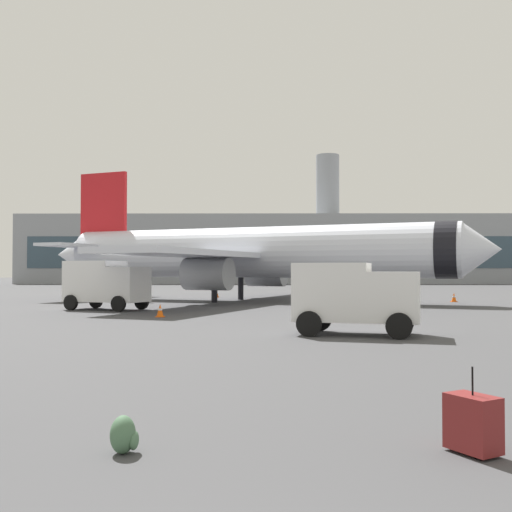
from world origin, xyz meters
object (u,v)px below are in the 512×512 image
object	(u,v)px
safety_cone_far	(454,297)
safety_cone_near	(160,311)
cargo_van	(355,295)
airplane_at_gate	(250,253)
service_truck	(106,283)
safety_cone_outer	(217,294)
safety_cone_mid	(397,316)
rolling_suitcase	(473,423)
traveller_backpack	(124,435)

from	to	relation	value
safety_cone_far	safety_cone_near	bearing A→B (deg)	-142.76
cargo_van	safety_cone_near	xyz separation A→B (m)	(-8.41, 8.37, -1.12)
airplane_at_gate	service_truck	xyz separation A→B (m)	(-8.35, -9.79, -2.05)
airplane_at_gate	safety_cone_near	distance (m)	16.22
cargo_van	safety_cone_outer	bearing A→B (deg)	103.21
safety_cone_outer	safety_cone_far	bearing A→B (deg)	-22.12
cargo_van	safety_cone_far	xyz separation A→B (m)	(10.97, 23.11, -1.11)
safety_cone_mid	safety_cone_far	xyz separation A→B (m)	(8.30, 18.09, 0.03)
safety_cone_near	service_truck	bearing A→B (deg)	126.89
service_truck	safety_cone_mid	xyz separation A→B (m)	(15.22, -8.87, -1.30)
safety_cone_near	cargo_van	bearing A→B (deg)	-44.85
safety_cone_mid	safety_cone_far	bearing A→B (deg)	65.35
airplane_at_gate	rolling_suitcase	xyz separation A→B (m)	(3.46, -37.85, -3.27)
safety_cone_mid	rolling_suitcase	bearing A→B (deg)	-100.07
safety_cone_far	cargo_van	bearing A→B (deg)	-115.40
safety_cone_near	safety_cone_far	world-z (taller)	safety_cone_far
safety_cone_near	safety_cone_far	xyz separation A→B (m)	(19.39, 14.74, 0.01)
safety_cone_near	rolling_suitcase	world-z (taller)	rolling_suitcase
airplane_at_gate	rolling_suitcase	bearing A→B (deg)	-84.78
service_truck	safety_cone_outer	distance (m)	17.50
rolling_suitcase	traveller_backpack	bearing A→B (deg)	-179.92
safety_cone_mid	rolling_suitcase	xyz separation A→B (m)	(-3.41, -19.19, 0.09)
traveller_backpack	safety_cone_mid	bearing A→B (deg)	67.84
safety_cone_mid	cargo_van	bearing A→B (deg)	-118.03
cargo_van	service_truck	bearing A→B (deg)	132.11
airplane_at_gate	traveller_backpack	size ratio (longest dim) A/B	71.62
service_truck	cargo_van	distance (m)	18.72
safety_cone_mid	traveller_backpack	distance (m)	20.73
airplane_at_gate	safety_cone_far	xyz separation A→B (m)	(15.17, -0.56, -3.32)
safety_cone_mid	safety_cone_outer	xyz separation A→B (m)	(-9.83, 25.46, 0.00)
service_truck	safety_cone_outer	xyz separation A→B (m)	(5.39, 16.60, -1.30)
safety_cone_near	rolling_suitcase	xyz separation A→B (m)	(7.68, -22.55, 0.07)
service_truck	safety_cone_near	distance (m)	7.01
service_truck	cargo_van	world-z (taller)	service_truck
safety_cone_far	safety_cone_outer	distance (m)	19.57
airplane_at_gate	safety_cone_outer	world-z (taller)	airplane_at_gate
safety_cone_near	safety_cone_far	bearing A→B (deg)	37.24
cargo_van	rolling_suitcase	xyz separation A→B (m)	(-0.74, -14.18, -1.06)
airplane_at_gate	safety_cone_mid	world-z (taller)	airplane_at_gate
safety_cone_near	traveller_backpack	bearing A→B (deg)	-81.76
safety_cone_near	traveller_backpack	distance (m)	22.79
airplane_at_gate	cargo_van	world-z (taller)	airplane_at_gate
service_truck	safety_cone_far	bearing A→B (deg)	21.42
service_truck	traveller_backpack	xyz separation A→B (m)	(7.40, -28.06, -1.37)
airplane_at_gate	rolling_suitcase	distance (m)	38.14
safety_cone_far	traveller_backpack	distance (m)	40.63
cargo_van	safety_cone_far	distance (m)	25.61
cargo_van	rolling_suitcase	size ratio (longest dim) A/B	4.34
cargo_van	rolling_suitcase	world-z (taller)	cargo_van
cargo_van	safety_cone_far	size ratio (longest dim) A/B	6.99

